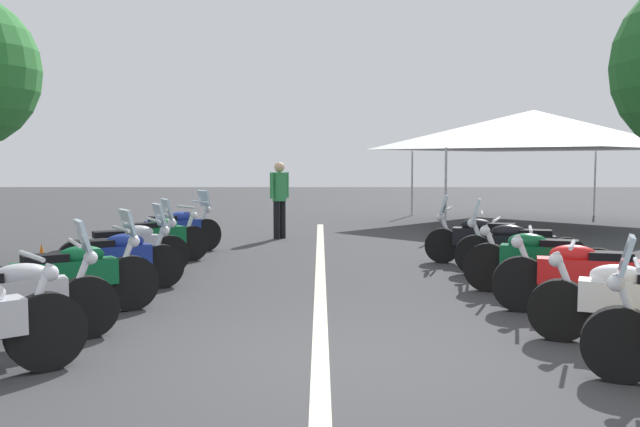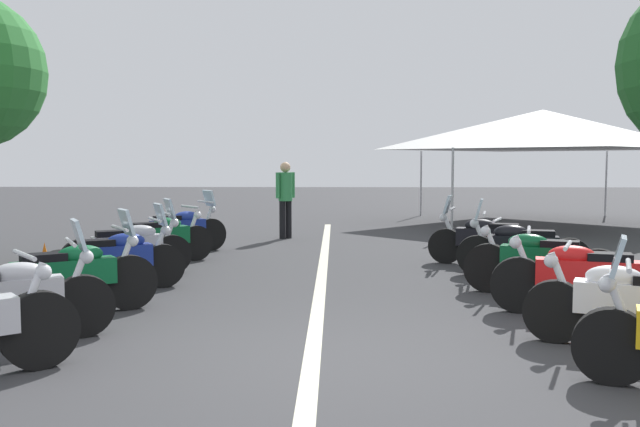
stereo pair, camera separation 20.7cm
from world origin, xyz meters
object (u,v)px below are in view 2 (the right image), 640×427
at_px(motorcycle_right_row_4, 521,247).
at_px(traffic_cone_0, 45,265).
at_px(motorcycle_left_row_1, 2,298).
at_px(motorcycle_left_row_3, 115,258).
at_px(motorcycle_left_row_2, 67,276).
at_px(motorcycle_right_row_3, 540,261).
at_px(motorcycle_right_row_2, 586,277).
at_px(motorcycle_left_row_4, 129,247).
at_px(motorcycle_left_row_6, 180,229).
at_px(motorcycle_right_row_1, 632,303).
at_px(motorcycle_right_row_5, 489,239).
at_px(motorcycle_left_row_5, 159,238).
at_px(bystander_0, 285,194).
at_px(event_tent, 542,130).

height_order(motorcycle_right_row_4, traffic_cone_0, motorcycle_right_row_4).
bearing_deg(motorcycle_left_row_1, traffic_cone_0, 78.14).
distance_m(motorcycle_left_row_3, motorcycle_right_row_4, 6.01).
relative_size(motorcycle_left_row_2, motorcycle_right_row_3, 0.96).
bearing_deg(motorcycle_left_row_3, motorcycle_right_row_2, -42.62).
height_order(motorcycle_left_row_4, motorcycle_left_row_6, motorcycle_left_row_6).
relative_size(motorcycle_left_row_1, motorcycle_right_row_1, 1.03).
distance_m(motorcycle_left_row_4, motorcycle_right_row_5, 5.94).
relative_size(motorcycle_left_row_5, motorcycle_right_row_4, 0.85).
xyz_separation_m(motorcycle_left_row_2, motorcycle_right_row_1, (-1.26, -5.89, -0.02)).
bearing_deg(motorcycle_left_row_4, motorcycle_left_row_3, -110.03).
height_order(motorcycle_left_row_1, motorcycle_left_row_6, motorcycle_left_row_6).
height_order(motorcycle_left_row_2, bystander_0, bystander_0).
relative_size(motorcycle_left_row_3, motorcycle_left_row_6, 1.07).
bearing_deg(motorcycle_right_row_5, motorcycle_left_row_3, 40.44).
bearing_deg(motorcycle_right_row_4, event_tent, -94.83).
relative_size(motorcycle_left_row_3, motorcycle_right_row_2, 0.84).
bearing_deg(motorcycle_right_row_2, motorcycle_left_row_4, -6.96).
height_order(motorcycle_left_row_1, motorcycle_left_row_5, motorcycle_left_row_1).
height_order(motorcycle_left_row_5, event_tent, event_tent).
relative_size(motorcycle_left_row_2, motorcycle_right_row_4, 0.95).
bearing_deg(motorcycle_left_row_1, motorcycle_left_row_2, 54.92).
bearing_deg(motorcycle_right_row_3, motorcycle_left_row_1, 45.35).
distance_m(motorcycle_left_row_2, motorcycle_right_row_4, 6.56).
distance_m(motorcycle_left_row_4, bystander_0, 5.64).
xyz_separation_m(motorcycle_left_row_5, motorcycle_right_row_4, (-1.18, -5.91, 0.01)).
xyz_separation_m(motorcycle_right_row_5, bystander_0, (3.94, 3.77, 0.58)).
height_order(motorcycle_left_row_2, motorcycle_left_row_6, motorcycle_left_row_2).
bearing_deg(motorcycle_right_row_1, motorcycle_left_row_6, -25.77).
distance_m(motorcycle_right_row_2, motorcycle_right_row_3, 1.21).
bearing_deg(motorcycle_left_row_5, motorcycle_right_row_5, -39.84).
xyz_separation_m(motorcycle_left_row_6, motorcycle_right_row_2, (-5.24, -5.89, -0.00)).
xyz_separation_m(motorcycle_right_row_1, motorcycle_right_row_3, (2.58, 0.09, 0.02)).
bearing_deg(motorcycle_right_row_2, motorcycle_left_row_5, -17.07).
height_order(motorcycle_left_row_4, motorcycle_right_row_1, motorcycle_left_row_4).
bearing_deg(motorcycle_left_row_6, motorcycle_right_row_3, -73.81).
xyz_separation_m(motorcycle_left_row_3, motorcycle_right_row_3, (-0.19, -5.73, 0.01)).
xyz_separation_m(motorcycle_right_row_2, motorcycle_right_row_4, (2.68, 0.02, -0.00)).
bearing_deg(event_tent, motorcycle_right_row_3, 163.40).
xyz_separation_m(motorcycle_left_row_2, motorcycle_right_row_3, (1.32, -5.80, -0.01)).
height_order(motorcycle_left_row_4, motorcycle_right_row_5, motorcycle_left_row_4).
relative_size(motorcycle_right_row_1, traffic_cone_0, 3.13).
height_order(motorcycle_left_row_4, bystander_0, bystander_0).
distance_m(motorcycle_left_row_1, motorcycle_right_row_5, 7.84).
bearing_deg(traffic_cone_0, motorcycle_left_row_1, -163.18).
distance_m(motorcycle_left_row_1, motorcycle_right_row_4, 7.30).
bearing_deg(motorcycle_left_row_3, motorcycle_left_row_6, 60.64).
relative_size(traffic_cone_0, bystander_0, 0.35).
bearing_deg(motorcycle_left_row_4, motorcycle_left_row_2, -115.79).
relative_size(motorcycle_right_row_4, traffic_cone_0, 3.22).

